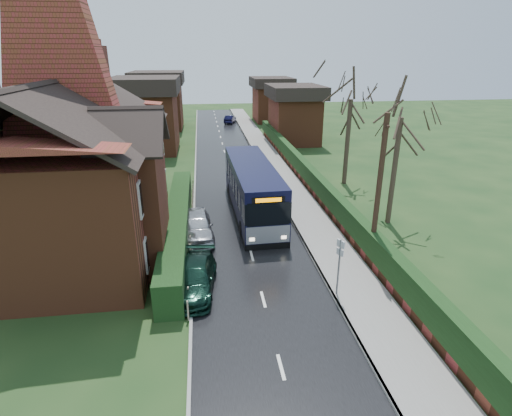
{
  "coord_description": "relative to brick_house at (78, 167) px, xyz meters",
  "views": [
    {
      "loc": [
        -2.25,
        -16.39,
        9.9
      ],
      "look_at": [
        0.53,
        4.26,
        1.8
      ],
      "focal_mm": 28.0,
      "sensor_mm": 36.0,
      "label": 1
    }
  ],
  "objects": [
    {
      "name": "tree_right_far",
      "position": [
        17.73,
        8.65,
        2.73
      ],
      "size": [
        4.92,
        4.92,
        9.51
      ],
      "color": "#362920",
      "rests_on": "ground"
    },
    {
      "name": "bus_stop_sign",
      "position": [
        11.93,
        -6.95,
        -2.57
      ],
      "size": [
        0.23,
        0.4,
        2.75
      ],
      "rotation": [
        0.0,
        0.0,
        0.44
      ],
      "color": "slate",
      "rests_on": "ground"
    },
    {
      "name": "tree_right_near",
      "position": [
        17.73,
        0.53,
        2.56
      ],
      "size": [
        4.3,
        4.3,
        9.29
      ],
      "color": "#392B21",
      "rests_on": "ground"
    },
    {
      "name": "car_green",
      "position": [
        5.83,
        -5.63,
        -3.75
      ],
      "size": [
        2.24,
        4.47,
        1.25
      ],
      "primitive_type": "imported",
      "rotation": [
        0.0,
        0.0,
        -0.12
      ],
      "color": "black",
      "rests_on": "ground"
    },
    {
      "name": "ground",
      "position": [
        8.73,
        -4.78,
        -4.38
      ],
      "size": [
        140.0,
        140.0,
        0.0
      ],
      "primitive_type": "plane",
      "color": "#324A1F",
      "rests_on": "ground"
    },
    {
      "name": "pavement",
      "position": [
        12.98,
        5.22,
        -4.31
      ],
      "size": [
        2.5,
        100.0,
        0.14
      ],
      "primitive_type": "cube",
      "color": "slate",
      "rests_on": "ground"
    },
    {
      "name": "brick_house",
      "position": [
        0.0,
        0.0,
        0.0
      ],
      "size": [
        9.3,
        14.6,
        10.3
      ],
      "color": "brown",
      "rests_on": "ground"
    },
    {
      "name": "kerb_left",
      "position": [
        5.68,
        5.22,
        -4.33
      ],
      "size": [
        0.12,
        100.0,
        0.1
      ],
      "primitive_type": "cube",
      "color": "gray",
      "rests_on": "ground"
    },
    {
      "name": "tree_house_side",
      "position": [
        -4.16,
        13.22,
        3.58
      ],
      "size": [
        4.68,
        4.68,
        10.64
      ],
      "color": "#3B2D23",
      "rests_on": "ground"
    },
    {
      "name": "car_distant",
      "position": [
        10.73,
        39.9,
        -3.79
      ],
      "size": [
        2.14,
        3.75,
        1.17
      ],
      "primitive_type": "imported",
      "rotation": [
        0.0,
        0.0,
        2.87
      ],
      "color": "black",
      "rests_on": "ground"
    },
    {
      "name": "picket_fence",
      "position": [
        5.58,
        0.22,
        -3.93
      ],
      "size": [
        0.1,
        16.0,
        0.9
      ],
      "primitive_type": null,
      "color": "tan",
      "rests_on": "ground"
    },
    {
      "name": "car_silver",
      "position": [
        5.93,
        -0.08,
        -3.65
      ],
      "size": [
        2.02,
        4.38,
        1.45
      ],
      "primitive_type": "imported",
      "rotation": [
        0.0,
        0.0,
        0.07
      ],
      "color": "silver",
      "rests_on": "ground"
    },
    {
      "name": "kerb_right",
      "position": [
        11.78,
        5.22,
        -4.31
      ],
      "size": [
        0.12,
        100.0,
        0.14
      ],
      "primitive_type": "cube",
      "color": "gray",
      "rests_on": "ground"
    },
    {
      "name": "bus",
      "position": [
        9.54,
        3.21,
        -2.73
      ],
      "size": [
        2.79,
        10.96,
        3.31
      ],
      "rotation": [
        0.0,
        0.0,
        0.03
      ],
      "color": "black",
      "rests_on": "ground"
    },
    {
      "name": "front_hedge",
      "position": [
        4.83,
        0.22,
        -3.58
      ],
      "size": [
        1.2,
        16.0,
        1.6
      ],
      "primitive_type": "cube",
      "color": "black",
      "rests_on": "ground"
    },
    {
      "name": "right_wall_hedge",
      "position": [
        14.53,
        5.22,
        -3.36
      ],
      "size": [
        0.6,
        50.0,
        1.8
      ],
      "color": "brown",
      "rests_on": "ground"
    },
    {
      "name": "road",
      "position": [
        8.73,
        5.22,
        -4.37
      ],
      "size": [
        6.0,
        100.0,
        0.02
      ],
      "primitive_type": "cube",
      "color": "black",
      "rests_on": "ground"
    },
    {
      "name": "telegraph_pole",
      "position": [
        14.53,
        -4.4,
        -0.59
      ],
      "size": [
        0.28,
        0.96,
        7.48
      ],
      "rotation": [
        0.0,
        0.0,
        -0.21
      ],
      "color": "black",
      "rests_on": "ground"
    }
  ]
}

